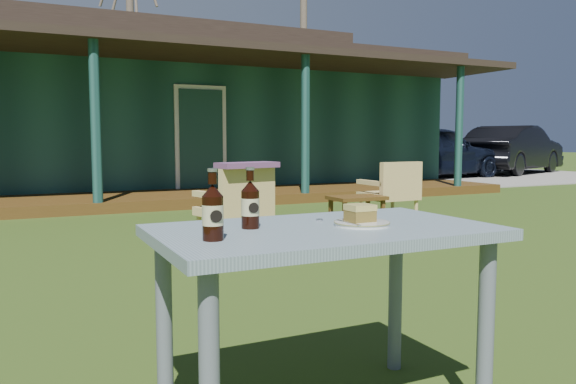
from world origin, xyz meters
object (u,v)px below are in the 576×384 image
armchair_left (238,204)px  cafe_table (324,255)px  plate (362,223)px  cola_bottle_far (213,212)px  car_near (431,151)px  armchair_right (393,190)px  car_far (513,150)px  cola_bottle_near (250,204)px  side_table (357,201)px  cake_slice (360,213)px

armchair_left → cafe_table: bearing=-105.1°
plate → cola_bottle_far: (-0.58, -0.05, 0.08)m
car_near → armchair_right: bearing=131.4°
car_far → armchair_right: (-9.51, -6.91, -0.29)m
cafe_table → cola_bottle_near: 0.32m
cola_bottle_near → armchair_left: (1.10, 3.05, -0.37)m
plate → cafe_table: bearing=165.9°
side_table → cafe_table: bearing=-124.3°
cafe_table → armchair_left: armchair_left is taller
car_near → cake_slice: 13.49m
plate → car_far: bearing=40.7°
cola_bottle_far → cola_bottle_near: bearing=41.3°
cola_bottle_far → armchair_right: cola_bottle_far is taller
armchair_left → plate: bearing=-102.6°
cafe_table → armchair_right: 4.81m
car_near → cafe_table: 13.56m
car_far → side_table: (-10.10, -7.05, -0.38)m
car_far → plate: car_far is taller
car_near → plate: bearing=133.3°
armchair_right → side_table: (-0.60, -0.15, -0.09)m
cafe_table → cola_bottle_near: bearing=162.0°
armchair_left → side_table: armchair_left is taller
armchair_right → armchair_left: bearing=-164.9°
cake_slice → armchair_left: 3.25m
cafe_table → plate: bearing=-14.1°
cafe_table → plate: 0.18m
armchair_left → armchair_right: 2.27m
side_table → car_near: bearing=45.0°
cola_bottle_near → armchair_right: 4.92m
cola_bottle_far → plate: bearing=5.2°
cola_bottle_far → armchair_left: cola_bottle_far is taller
plate → armchair_right: bearing=52.4°
cafe_table → armchair_right: (3.04, 3.73, -0.18)m
cafe_table → cake_slice: (0.14, -0.02, 0.15)m
cola_bottle_near → armchair_right: (3.29, 3.64, -0.37)m
cake_slice → armchair_right: (2.90, 3.75, -0.33)m
cola_bottle_near → side_table: bearing=52.4°
cafe_table → plate: (0.14, -0.03, 0.11)m
cake_slice → side_table: size_ratio=0.15×
car_near → cola_bottle_near: bearing=131.8°
car_far → cola_bottle_near: bearing=108.9°
cola_bottle_near → armchair_left: cola_bottle_near is taller
armchair_left → armchair_right: bearing=15.1°
cola_bottle_far → armchair_right: 5.18m
car_near → car_far: (3.54, 0.49, 0.00)m
cola_bottle_far → armchair_left: size_ratio=0.29×
car_near → car_far: 3.57m
car_near → armchair_left: bearing=125.0°
cola_bottle_far → side_table: bearing=51.8°
car_far → car_near: bearing=77.3°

